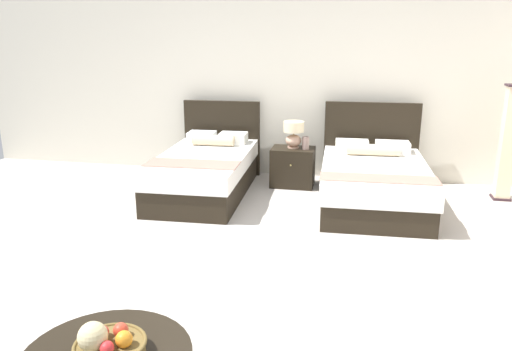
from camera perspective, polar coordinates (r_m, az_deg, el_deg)
ground_plane at (r=4.59m, az=-0.14°, el=-10.62°), size 10.03×10.04×0.02m
wall_back at (r=7.32m, az=5.06°, el=10.40°), size 10.03×0.12×2.69m
bed_near_window at (r=6.59m, az=-5.78°, el=0.56°), size 1.19×2.15×1.10m
bed_near_corner at (r=6.31m, az=13.31°, el=-0.57°), size 1.35×2.08×1.14m
nightstand at (r=6.90m, az=4.20°, el=0.98°), size 0.59×0.44×0.54m
table_lamp at (r=6.81m, az=4.31°, el=4.90°), size 0.28×0.28×0.36m
vase at (r=6.76m, az=5.70°, el=3.72°), size 0.10×0.10×0.17m
fruit_bowl at (r=2.77m, az=-16.64°, el=-18.11°), size 0.37×0.37×0.21m
floor_lamp_corner at (r=6.96m, az=26.90°, el=3.29°), size 0.22×0.22×1.46m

